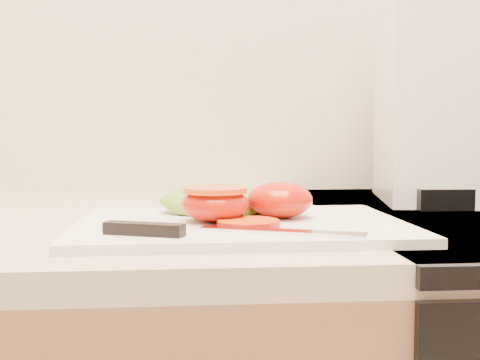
{
  "coord_description": "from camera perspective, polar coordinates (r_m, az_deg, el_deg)",
  "views": [
    {
      "loc": [
        -0.02,
        0.88,
        1.04
      ],
      "look_at": [
        0.04,
        1.55,
        0.99
      ],
      "focal_mm": 45.0,
      "sensor_mm": 36.0,
      "label": 1
    }
  ],
  "objects": [
    {
      "name": "tomato_slice_0",
      "position": [
        0.63,
        0.81,
        -4.1
      ],
      "size": [
        0.06,
        0.06,
        0.01
      ],
      "primitive_type": "cylinder",
      "color": "#FB5912",
      "rests_on": "cutting_board"
    },
    {
      "name": "appliance",
      "position": [
        1.01,
        19.09,
        6.66
      ],
      "size": [
        0.24,
        0.28,
        0.3
      ],
      "primitive_type": "cube",
      "rotation": [
        0.0,
        0.0,
        -0.19
      ],
      "color": "white",
      "rests_on": "counter"
    },
    {
      "name": "lettuce_leaf_0",
      "position": [
        0.74,
        -1.64,
        -1.96
      ],
      "size": [
        0.16,
        0.11,
        0.03
      ],
      "primitive_type": "ellipsoid",
      "rotation": [
        0.0,
        0.0,
        -0.01
      ],
      "color": "#73A92C",
      "rests_on": "cutting_board"
    },
    {
      "name": "tomato_half_dome",
      "position": [
        0.69,
        3.78,
        -1.88
      ],
      "size": [
        0.08,
        0.08,
        0.04
      ],
      "primitive_type": "ellipsoid",
      "color": "#B31906",
      "rests_on": "cutting_board"
    },
    {
      "name": "knife",
      "position": [
        0.58,
        -3.94,
        -4.75
      ],
      "size": [
        0.25,
        0.08,
        0.01
      ],
      "rotation": [
        0.0,
        0.0,
        -0.37
      ],
      "color": "silver",
      "rests_on": "cutting_board"
    },
    {
      "name": "tomato_half_cut",
      "position": [
        0.66,
        -2.36,
        -2.17
      ],
      "size": [
        0.08,
        0.08,
        0.04
      ],
      "color": "#B31906",
      "rests_on": "cutting_board"
    },
    {
      "name": "cutting_board",
      "position": [
        0.67,
        0.07,
        -4.33
      ],
      "size": [
        0.36,
        0.26,
        0.01
      ],
      "primitive_type": "cube",
      "rotation": [
        0.0,
        0.0,
        0.01
      ],
      "color": "white",
      "rests_on": "counter"
    }
  ]
}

